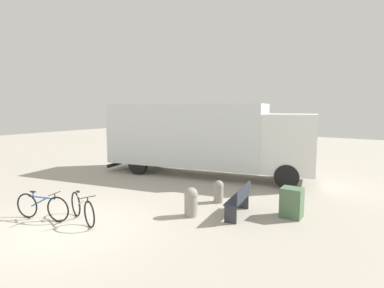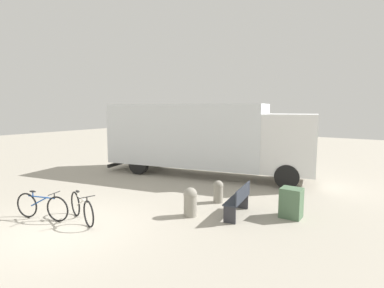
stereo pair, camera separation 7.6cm
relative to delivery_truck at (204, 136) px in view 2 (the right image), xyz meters
The scene contains 8 objects.
ground_plane 7.62m from the delivery_truck, 87.83° to the right, with size 60.00×60.00×0.00m, color #A8A091.
delivery_truck is the anchor object (origin of this frame).
park_bench 5.58m from the delivery_truck, 47.14° to the right, with size 0.63×1.48×0.90m.
bicycle_near 7.52m from the delivery_truck, 95.93° to the right, with size 1.72×0.62×0.81m.
bicycle_middle 6.95m from the delivery_truck, 87.70° to the right, with size 1.72×0.63×0.81m.
bollard_near_bench 5.57m from the delivery_truck, 62.12° to the right, with size 0.40×0.40×0.84m.
bollard_far_bench 4.35m from the delivery_truck, 51.26° to the right, with size 0.33×0.33×0.74m.
utility_box 6.10m from the delivery_truck, 33.15° to the right, with size 0.58×0.50×0.86m.
Camera 2 is at (6.99, -4.29, 3.12)m, focal length 28.00 mm.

